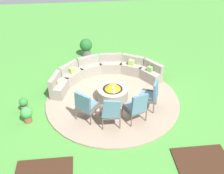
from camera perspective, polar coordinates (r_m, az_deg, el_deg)
name	(u,v)px	position (r m, az deg, el deg)	size (l,w,h in m)	color
ground_plane	(113,101)	(9.48, 0.13, -2.93)	(24.00, 24.00, 0.00)	#478C38
patio_circle	(113,100)	(9.47, 0.13, -2.78)	(4.64, 4.64, 0.06)	gray
mulch_bed_right	(203,163)	(7.80, 18.77, -15.05)	(1.47, 1.20, 0.04)	#382114
fire_pit	(113,93)	(9.28, 0.13, -1.22)	(1.05, 1.05, 0.73)	gray
curved_stone_bench	(103,72)	(10.44, -1.92, 3.17)	(4.21, 2.10, 0.74)	gray
lounge_chair_front_left	(86,105)	(8.32, -5.54, -3.83)	(0.81, 0.83, 1.08)	brown
lounge_chair_front_right	(111,111)	(8.07, -0.24, -5.12)	(0.59, 0.60, 1.07)	brown
lounge_chair_back_left	(136,107)	(8.26, 5.16, -4.15)	(0.76, 0.77, 1.07)	brown
lounge_chair_back_right	(151,95)	(8.84, 8.19, -1.59)	(0.74, 0.72, 1.04)	brown
potted_plant_0	(86,47)	(12.28, -5.51, 8.51)	(0.56, 0.56, 0.82)	#605B56
potted_plant_1	(27,114)	(8.84, -17.62, -5.45)	(0.37, 0.37, 0.56)	brown
potted_plant_2	(24,105)	(9.27, -18.14, -3.60)	(0.28, 0.28, 0.55)	brown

